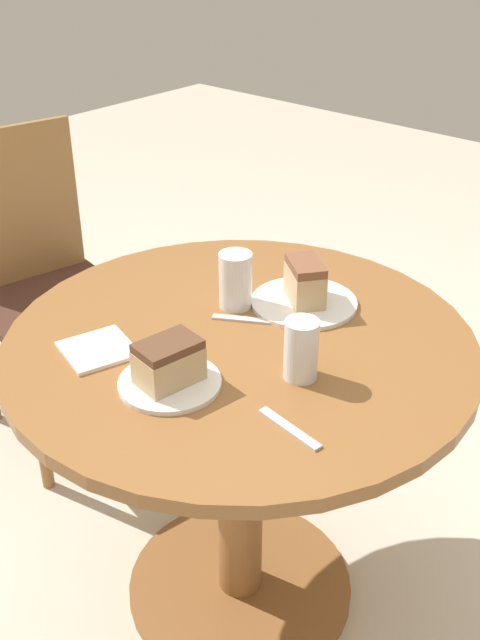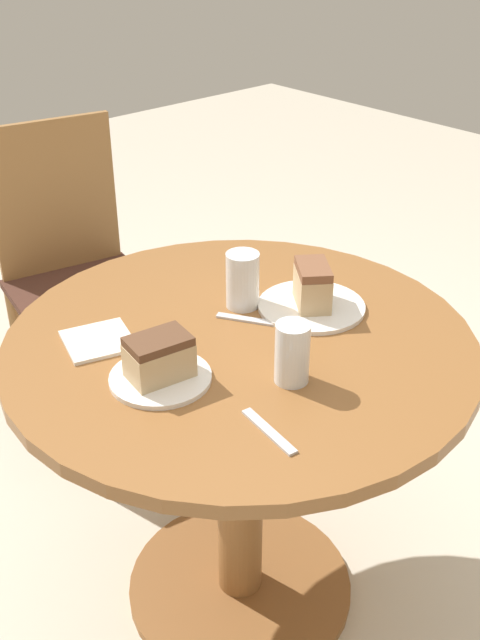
{
  "view_description": "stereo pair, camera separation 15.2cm",
  "coord_description": "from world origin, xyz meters",
  "px_view_note": "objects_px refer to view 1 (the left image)",
  "views": [
    {
      "loc": [
        -0.99,
        -0.87,
        1.57
      ],
      "look_at": [
        0.0,
        0.0,
        0.8
      ],
      "focal_mm": 42.0,
      "sensor_mm": 36.0,
      "label": 1
    },
    {
      "loc": [
        -0.88,
        -0.98,
        1.57
      ],
      "look_at": [
        0.0,
        0.0,
        0.8
      ],
      "focal_mm": 42.0,
      "sensor_mm": 36.0,
      "label": 2
    }
  ],
  "objects_px": {
    "cake_slice_far": "(169,362)",
    "glass_lemonade": "(301,352)",
    "glass_water": "(236,284)",
    "plate_far": "(170,383)",
    "chair": "(45,285)",
    "plate_near": "(304,302)",
    "cake_slice_near": "(305,281)"
  },
  "relations": [
    {
      "from": "plate_near",
      "to": "glass_water",
      "type": "relative_size",
      "value": 1.87
    },
    {
      "from": "chair",
      "to": "glass_water",
      "type": "xyz_separation_m",
      "value": [
        -0.05,
        -0.83,
        0.31
      ]
    },
    {
      "from": "plate_far",
      "to": "plate_near",
      "type": "bearing_deg",
      "value": -0.15
    },
    {
      "from": "plate_far",
      "to": "glass_lemonade",
      "type": "relative_size",
      "value": 1.6
    },
    {
      "from": "cake_slice_near",
      "to": "cake_slice_far",
      "type": "bearing_deg",
      "value": 179.85
    },
    {
      "from": "cake_slice_near",
      "to": "cake_slice_far",
      "type": "relative_size",
      "value": 1.0
    },
    {
      "from": "cake_slice_near",
      "to": "glass_water",
      "type": "height_order",
      "value": "glass_water"
    },
    {
      "from": "cake_slice_near",
      "to": "glass_lemonade",
      "type": "height_order",
      "value": "glass_lemonade"
    },
    {
      "from": "chair",
      "to": "plate_far",
      "type": "distance_m",
      "value": 1.04
    },
    {
      "from": "cake_slice_far",
      "to": "glass_lemonade",
      "type": "height_order",
      "value": "glass_lemonade"
    },
    {
      "from": "plate_near",
      "to": "glass_water",
      "type": "xyz_separation_m",
      "value": [
        -0.1,
        0.11,
        0.05
      ]
    },
    {
      "from": "plate_far",
      "to": "cake_slice_far",
      "type": "relative_size",
      "value": 1.52
    },
    {
      "from": "plate_far",
      "to": "glass_water",
      "type": "xyz_separation_m",
      "value": [
        0.31,
        0.11,
        0.05
      ]
    },
    {
      "from": "cake_slice_far",
      "to": "glass_water",
      "type": "distance_m",
      "value": 0.33
    },
    {
      "from": "chair",
      "to": "glass_lemonade",
      "type": "height_order",
      "value": "chair"
    },
    {
      "from": "cake_slice_near",
      "to": "glass_lemonade",
      "type": "relative_size",
      "value": 1.06
    },
    {
      "from": "chair",
      "to": "glass_water",
      "type": "height_order",
      "value": "chair"
    },
    {
      "from": "cake_slice_far",
      "to": "glass_water",
      "type": "bearing_deg",
      "value": 19.59
    },
    {
      "from": "cake_slice_far",
      "to": "glass_lemonade",
      "type": "distance_m",
      "value": 0.25
    },
    {
      "from": "glass_lemonade",
      "to": "glass_water",
      "type": "bearing_deg",
      "value": 65.32
    },
    {
      "from": "plate_near",
      "to": "cake_slice_far",
      "type": "height_order",
      "value": "cake_slice_far"
    },
    {
      "from": "plate_far",
      "to": "glass_lemonade",
      "type": "distance_m",
      "value": 0.25
    },
    {
      "from": "plate_far",
      "to": "glass_water",
      "type": "bearing_deg",
      "value": 19.59
    },
    {
      "from": "plate_far",
      "to": "glass_lemonade",
      "type": "xyz_separation_m",
      "value": [
        0.18,
        -0.17,
        0.05
      ]
    },
    {
      "from": "plate_near",
      "to": "glass_lemonade",
      "type": "xyz_separation_m",
      "value": [
        -0.23,
        -0.16,
        0.05
      ]
    },
    {
      "from": "plate_far",
      "to": "cake_slice_far",
      "type": "xyz_separation_m",
      "value": [
        0.0,
        0.0,
        0.05
      ]
    },
    {
      "from": "plate_near",
      "to": "glass_lemonade",
      "type": "distance_m",
      "value": 0.29
    },
    {
      "from": "glass_lemonade",
      "to": "cake_slice_near",
      "type": "bearing_deg",
      "value": 35.49
    },
    {
      "from": "glass_lemonade",
      "to": "glass_water",
      "type": "xyz_separation_m",
      "value": [
        0.13,
        0.28,
        0.0
      ]
    },
    {
      "from": "plate_far",
      "to": "cake_slice_near",
      "type": "xyz_separation_m",
      "value": [
        0.41,
        -0.0,
        0.05
      ]
    },
    {
      "from": "plate_near",
      "to": "glass_water",
      "type": "height_order",
      "value": "glass_water"
    },
    {
      "from": "plate_near",
      "to": "cake_slice_near",
      "type": "height_order",
      "value": "cake_slice_near"
    }
  ]
}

